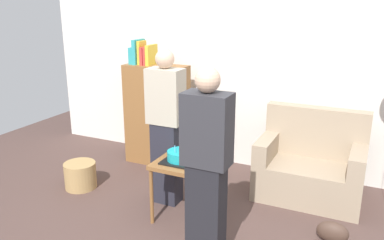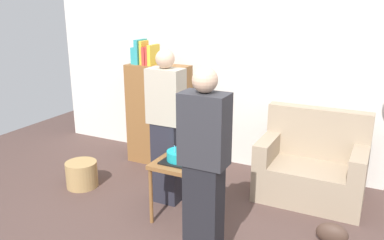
% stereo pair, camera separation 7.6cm
% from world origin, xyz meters
% --- Properties ---
extents(wall_back, '(6.00, 0.10, 2.70)m').
position_xyz_m(wall_back, '(0.00, 2.05, 1.35)').
color(wall_back, silver).
rests_on(wall_back, ground_plane).
extents(couch, '(1.10, 0.70, 0.96)m').
position_xyz_m(couch, '(0.84, 1.47, 0.34)').
color(couch, gray).
rests_on(couch, ground_plane).
extents(bookshelf, '(0.80, 0.36, 1.61)m').
position_xyz_m(bookshelf, '(-1.16, 1.60, 0.68)').
color(bookshelf, brown).
rests_on(bookshelf, ground_plane).
extents(side_table, '(0.48, 0.48, 0.60)m').
position_xyz_m(side_table, '(-0.22, 0.45, 0.51)').
color(side_table, brown).
rests_on(side_table, ground_plane).
extents(birthday_cake, '(0.32, 0.32, 0.17)m').
position_xyz_m(birthday_cake, '(-0.22, 0.45, 0.65)').
color(birthday_cake, black).
rests_on(birthday_cake, side_table).
extents(person_blowing_candles, '(0.36, 0.22, 1.63)m').
position_xyz_m(person_blowing_candles, '(-0.51, 0.70, 0.83)').
color(person_blowing_candles, '#23232D').
rests_on(person_blowing_candles, ground_plane).
extents(person_holding_cake, '(0.36, 0.22, 1.63)m').
position_xyz_m(person_holding_cake, '(0.28, -0.10, 0.83)').
color(person_holding_cake, black).
rests_on(person_holding_cake, ground_plane).
extents(wicker_basket, '(0.36, 0.36, 0.30)m').
position_xyz_m(wicker_basket, '(-1.57, 0.55, 0.15)').
color(wicker_basket, '#A88451').
rests_on(wicker_basket, ground_plane).
extents(handbag, '(0.28, 0.14, 0.20)m').
position_xyz_m(handbag, '(1.19, 0.65, 0.10)').
color(handbag, '#473328').
rests_on(handbag, ground_plane).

